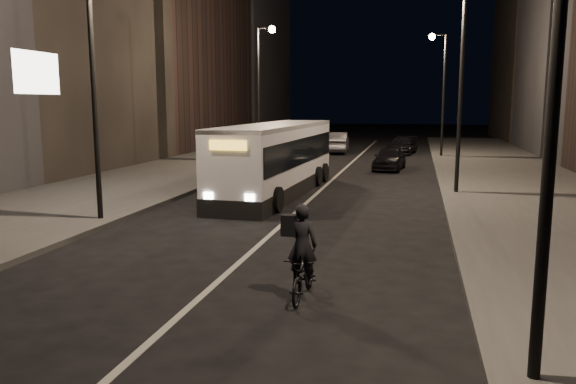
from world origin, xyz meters
The scene contains 13 objects.
ground centered at (0.00, 0.00, 0.00)m, with size 180.00×180.00×0.00m, color black.
sidewalk_right centered at (8.50, 14.00, 0.08)m, with size 7.00×70.00×0.16m, color #3B3B39.
sidewalk_left centered at (-8.50, 14.00, 0.08)m, with size 7.00×70.00×0.16m, color #3B3B39.
building_row_left centered at (-16.00, 28.50, 11.00)m, with size 8.00×61.00×22.00m, color black.
streetlight_right_mid centered at (5.33, 12.00, 5.36)m, with size 1.20×0.44×8.12m.
streetlight_right_far centered at (5.33, 28.00, 5.36)m, with size 1.20×0.44×8.12m.
streetlight_left_near centered at (-5.33, 4.00, 5.36)m, with size 1.20×0.44×8.12m.
streetlight_left_far centered at (-5.33, 22.00, 5.36)m, with size 1.20×0.44×8.12m.
city_bus centered at (-1.60, 10.73, 1.57)m, with size 2.89×10.78×2.88m.
cyclist_on_bicycle centered at (1.96, -1.34, 0.63)m, with size 0.61×1.65×1.89m.
car_near centered at (2.51, 20.34, 0.64)m, with size 1.52×3.78×1.29m, color black.
car_mid centered at (-1.92, 30.41, 0.78)m, with size 1.65×4.73×1.56m, color #3D3D40.
car_far centered at (2.95, 30.72, 0.63)m, with size 1.77×4.36×1.27m, color black.
Camera 1 is at (4.00, -11.46, 3.73)m, focal length 35.00 mm.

